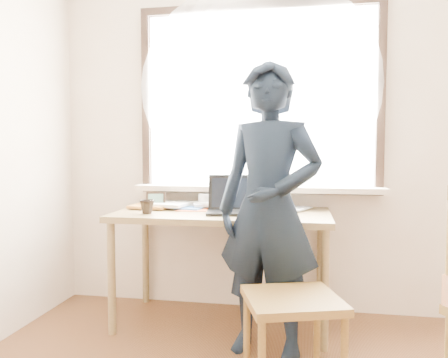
% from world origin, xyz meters
% --- Properties ---
extents(room_shell, '(3.52, 4.02, 2.61)m').
position_xyz_m(room_shell, '(-0.02, 0.20, 1.64)').
color(room_shell, beige).
rests_on(room_shell, ground).
extents(desk, '(1.47, 0.74, 0.79)m').
position_xyz_m(desk, '(-0.41, 1.63, 0.71)').
color(desk, olive).
rests_on(desk, ground).
extents(laptop, '(0.41, 0.35, 0.25)m').
position_xyz_m(laptop, '(-0.32, 1.60, 0.85)').
color(laptop, black).
rests_on(laptop, desk).
extents(mug_white, '(0.18, 0.18, 0.11)m').
position_xyz_m(mug_white, '(-0.56, 1.83, 0.84)').
color(mug_white, white).
rests_on(mug_white, desk).
extents(mug_dark, '(0.10, 0.10, 0.09)m').
position_xyz_m(mug_dark, '(-0.89, 1.45, 0.84)').
color(mug_dark, black).
rests_on(mug_dark, desk).
extents(mouse, '(0.09, 0.06, 0.04)m').
position_xyz_m(mouse, '(-0.01, 1.53, 0.81)').
color(mouse, black).
rests_on(mouse, desk).
extents(desk_clutter, '(0.54, 0.51, 0.04)m').
position_xyz_m(desk_clutter, '(-0.75, 1.82, 0.81)').
color(desk_clutter, white).
rests_on(desk_clutter, desk).
extents(book_a, '(0.33, 0.35, 0.03)m').
position_xyz_m(book_a, '(-0.85, 1.83, 0.80)').
color(book_a, white).
rests_on(book_a, desk).
extents(book_b, '(0.25, 0.28, 0.02)m').
position_xyz_m(book_b, '(0.01, 1.84, 0.80)').
color(book_b, white).
rests_on(book_b, desk).
extents(picture_frame, '(0.14, 0.04, 0.11)m').
position_xyz_m(picture_frame, '(-0.93, 1.73, 0.84)').
color(picture_frame, black).
rests_on(picture_frame, desk).
extents(work_chair, '(0.58, 0.56, 0.47)m').
position_xyz_m(work_chair, '(0.09, 0.87, 0.40)').
color(work_chair, olive).
rests_on(work_chair, ground).
extents(person, '(0.72, 0.58, 1.73)m').
position_xyz_m(person, '(-0.06, 1.22, 0.87)').
color(person, black).
rests_on(person, ground).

